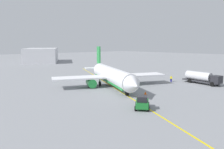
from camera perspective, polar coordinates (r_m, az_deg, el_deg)
ground_plane at (r=52.53m, az=0.00°, el=-3.24°), size 400.00×400.00×0.00m
airplane at (r=52.52m, az=-0.16°, el=-0.26°), size 30.09×28.15×9.74m
fuel_tanker at (r=60.62m, az=23.15°, el=-0.72°), size 10.39×3.62×3.15m
pushback_tug at (r=34.68m, az=8.16°, el=-7.60°), size 3.94×4.08×2.20m
refueling_worker at (r=61.26m, az=15.70°, el=-1.13°), size 0.63×0.56×1.71m
safety_cone_nose at (r=44.72m, az=9.04°, el=-4.93°), size 0.59×0.59×0.66m
distant_hangar at (r=131.53m, az=-18.40°, el=4.98°), size 34.73×29.56×8.13m
taxi_line_marking at (r=52.53m, az=0.00°, el=-3.23°), size 76.81×33.39×0.01m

